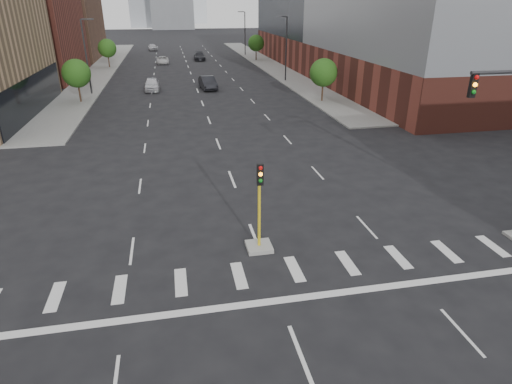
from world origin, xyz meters
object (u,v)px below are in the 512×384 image
object	(u,v)px
car_deep_right	(200,56)
car_mid_right	(208,83)
car_near_left	(152,84)
car_distant	(153,47)
car_far_left	(163,60)
median_traffic_signal	(259,231)

from	to	relation	value
car_deep_right	car_mid_right	bearing A→B (deg)	-90.78
car_near_left	car_mid_right	world-z (taller)	car_mid_right
car_near_left	car_distant	xyz separation A→B (m)	(-1.06, 53.36, -0.04)
car_near_left	car_far_left	xyz separation A→B (m)	(1.36, 27.71, -0.17)
car_distant	car_mid_right	bearing A→B (deg)	-87.87
car_near_left	car_far_left	size ratio (longest dim) A/B	1.02
car_far_left	median_traffic_signal	bearing A→B (deg)	-87.45
median_traffic_signal	car_deep_right	bearing A→B (deg)	87.81
car_mid_right	car_far_left	bearing A→B (deg)	96.69
median_traffic_signal	car_deep_right	distance (m)	74.22
median_traffic_signal	car_mid_right	size ratio (longest dim) A/B	0.85
median_traffic_signal	car_mid_right	bearing A→B (deg)	87.95
car_far_left	car_deep_right	bearing A→B (deg)	28.28
median_traffic_signal	car_deep_right	size ratio (longest dim) A/B	0.81
car_near_left	car_deep_right	size ratio (longest dim) A/B	0.91
car_distant	car_near_left	bearing A→B (deg)	-95.68
car_mid_right	car_distant	xyz separation A→B (m)	(-8.48, 53.83, -0.06)
car_near_left	car_distant	bearing A→B (deg)	91.88
median_traffic_signal	car_deep_right	xyz separation A→B (m)	(2.84, 74.16, -0.19)
car_near_left	car_deep_right	xyz separation A→B (m)	(8.75, 31.89, -0.05)
car_mid_right	car_deep_right	size ratio (longest dim) A/B	0.95
car_deep_right	car_distant	bearing A→B (deg)	116.15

